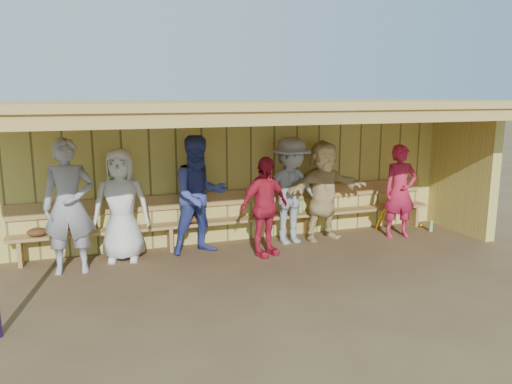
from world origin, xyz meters
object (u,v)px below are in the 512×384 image
player_f (323,190)px  player_g (400,191)px  player_c (200,195)px  player_b (121,205)px  bench (242,213)px  player_a (69,206)px  player_e (291,191)px  player_d (264,207)px

player_f → player_g: (1.39, -0.33, -0.05)m
player_c → player_g: bearing=-11.7°
player_c → player_f: 2.28m
player_b → bench: (2.08, 0.31, -0.37)m
player_a → player_e: 3.64m
player_f → player_a: bearing=175.6°
player_b → player_f: size_ratio=0.99×
player_e → bench: size_ratio=0.25×
player_e → player_g: size_ratio=1.10×
player_c → player_f: size_ratio=1.08×
player_c → bench: bearing=16.0°
player_a → bench: player_a is taller
player_d → bench: bearing=78.0°
player_d → bench: player_d is taller
player_a → player_g: player_a is taller
player_d → player_g: size_ratio=0.95×
player_g → player_a: bearing=-170.4°
player_d → bench: 0.89m
player_c → bench: (0.84, 0.36, -0.45)m
player_a → player_g: (5.67, -0.01, -0.14)m
player_g → player_e: bearing=-178.6°
player_b → player_g: 4.93m
player_a → player_d: bearing=-0.2°
player_c → player_g: player_c is taller
player_b → bench: size_ratio=0.23×
player_a → player_c: (2.00, 0.27, -0.02)m
player_a → player_e: size_ratio=1.06×
player_b → player_f: 3.52m
player_a → player_e: bearing=8.3°
player_g → bench: (-2.84, 0.64, -0.33)m
player_e → player_f: bearing=-2.8°
player_a → bench: size_ratio=0.26×
player_c → player_e: player_c is taller
player_b → player_f: player_f is taller
bench → player_d: bearing=-81.9°
player_b → player_d: (2.20, -0.53, -0.08)m
player_b → player_e: (2.87, -0.04, 0.05)m
player_d → player_e: player_e is taller
player_c → player_d: player_c is taller
player_d → bench: size_ratio=0.21×
player_c → player_f: bearing=-6.0°
player_g → bench: player_g is taller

